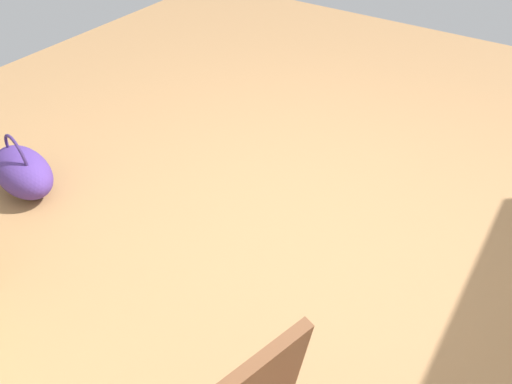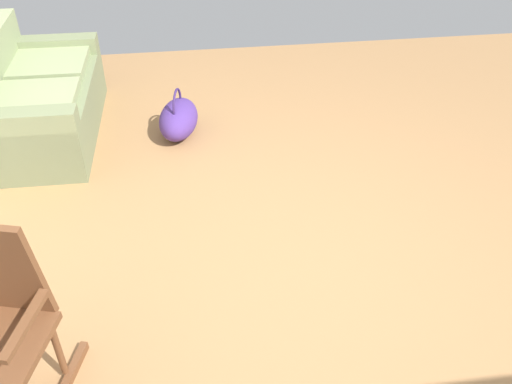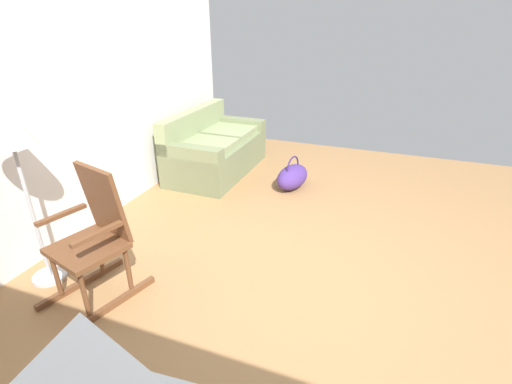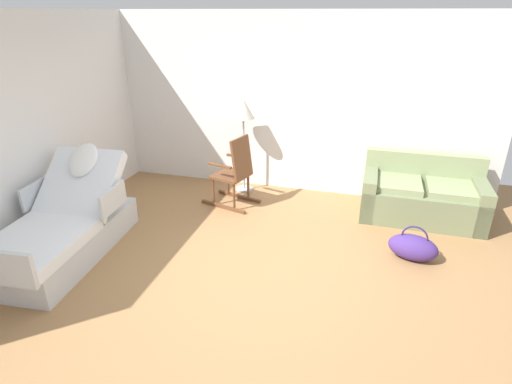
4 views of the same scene
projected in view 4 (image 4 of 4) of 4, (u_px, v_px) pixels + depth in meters
ground_plane at (252, 273)px, 4.58m from camera, size 7.16×7.16×0.00m
back_wall at (298, 106)px, 6.28m from camera, size 5.93×0.10×2.70m
side_wall at (9, 136)px, 4.76m from camera, size 0.10×5.19×2.70m
hospital_bed at (63, 231)px, 4.79m from camera, size 1.14×2.13×1.19m
couch at (422, 197)px, 5.71m from camera, size 1.61×0.87×0.85m
rocking_chair at (235, 173)px, 6.01m from camera, size 0.86×0.66×1.05m
floor_lamp at (243, 115)px, 6.22m from camera, size 0.34×0.34×1.48m
duffel_bag at (413, 247)px, 4.79m from camera, size 0.62×0.43×0.43m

